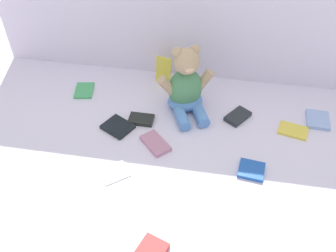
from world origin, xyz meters
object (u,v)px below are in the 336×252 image
book_case_2 (114,173)px  book_case_4 (293,130)px  book_case_8 (118,127)px  book_case_9 (163,71)px  book_case_5 (141,119)px  book_case_3 (251,170)px  book_case_6 (238,116)px  teddy_bear (186,87)px  book_case_10 (318,120)px  book_case_1 (84,90)px  book_case_0 (155,143)px

book_case_2 → book_case_4: (0.66, 0.34, 0.00)m
book_case_8 → book_case_9: size_ratio=0.86×
book_case_5 → book_case_3: bearing=-113.2°
book_case_4 → book_case_5: (-0.63, -0.04, 0.00)m
book_case_3 → book_case_6: (-0.06, 0.29, 0.00)m
teddy_bear → book_case_8: bearing=-169.1°
book_case_6 → book_case_2: bearing=-103.1°
book_case_3 → book_case_4: 0.29m
book_case_6 → book_case_10: bearing=41.8°
book_case_3 → book_case_8: (-0.55, 0.14, -0.00)m
teddy_bear → book_case_5: (-0.17, -0.12, -0.10)m
book_case_1 → book_case_9: (0.35, 0.13, 0.06)m
book_case_8 → book_case_10: (0.82, 0.18, 0.00)m
teddy_bear → book_case_4: bearing=-33.0°
book_case_1 → book_case_10: (1.04, -0.03, 0.00)m
book_case_2 → book_case_5: bearing=-45.4°
book_case_0 → book_case_1: 0.48m
book_case_2 → book_case_3: book_case_3 is taller
book_case_5 → book_case_9: size_ratio=0.77×
book_case_5 → book_case_8: size_ratio=0.90×
book_case_2 → book_case_4: size_ratio=0.88×
book_case_3 → book_case_6: size_ratio=0.84×
book_case_3 → book_case_5: bearing=-106.9°
book_case_0 → book_case_4: bearing=-26.6°
book_case_2 → book_case_5: (0.04, 0.30, 0.00)m
book_case_1 → book_case_10: book_case_10 is taller
book_case_5 → teddy_bear: bearing=-55.0°
book_case_1 → book_case_9: book_case_9 is taller
book_case_4 → book_case_8: bearing=-68.6°
book_case_3 → teddy_bear: bearing=-131.0°
book_case_2 → book_case_4: bearing=-101.6°
book_case_8 → book_case_9: bearing=-172.4°
book_case_6 → book_case_10: size_ratio=0.99×
book_case_8 → book_case_9: (0.13, 0.34, 0.06)m
book_case_1 → book_case_3: bearing=-34.9°
teddy_bear → book_case_6: teddy_bear is taller
book_case_2 → book_case_8: 0.24m
book_case_5 → book_case_0: bearing=-145.6°
teddy_bear → book_case_4: (0.46, -0.08, -0.11)m
teddy_bear → book_case_1: teddy_bear is taller
book_case_9 → book_case_10: bearing=-0.5°
book_case_2 → book_case_0: bearing=-74.1°
book_case_1 → book_case_8: 0.30m
book_case_0 → book_case_2: bearing=-169.3°
teddy_bear → book_case_0: size_ratio=2.34×
teddy_bear → book_case_2: size_ratio=2.95×
book_case_0 → book_case_8: book_case_0 is taller
book_case_1 → book_case_8: size_ratio=0.96×
book_case_4 → book_case_6: 0.23m
book_case_6 → book_case_8: size_ratio=0.96×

